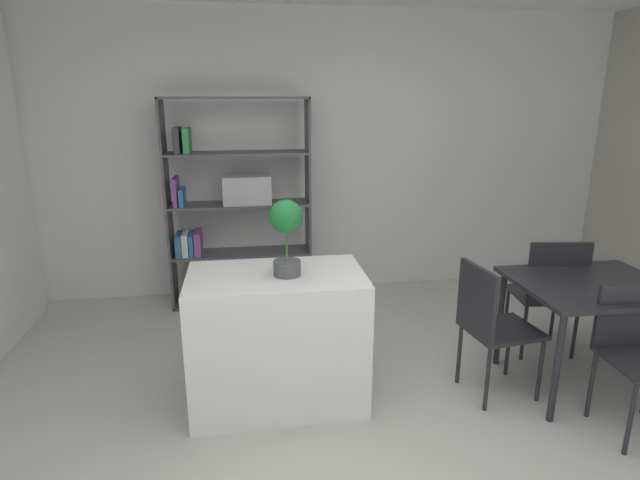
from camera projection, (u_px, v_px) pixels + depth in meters
The scene contains 9 objects.
ground_plane at pixel (358, 452), 2.92m from camera, with size 8.78×8.78×0.00m, color beige.
back_partition at pixel (303, 156), 5.07m from camera, with size 6.39×0.06×2.75m, color silver.
kitchen_island at pixel (277, 338), 3.31m from camera, with size 1.11×0.66×0.89m, color white.
potted_plant_on_island at pixel (286, 229), 3.09m from camera, with size 0.20×0.20×0.47m.
open_bookshelf at pixel (229, 208), 4.78m from camera, with size 1.32×0.34×1.94m.
dining_table at pixel (592, 295), 3.42m from camera, with size 1.00×0.84×0.76m.
dining_chair_near at pixel (638, 345), 3.03m from camera, with size 0.46×0.44×0.88m.
dining_chair_far at pixel (550, 287), 3.87m from camera, with size 0.50×0.46×0.94m.
dining_chair_island_side at pixel (490, 320), 3.34m from camera, with size 0.50×0.46×0.92m.
Camera 1 is at (-0.58, -2.42, 1.97)m, focal length 28.74 mm.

